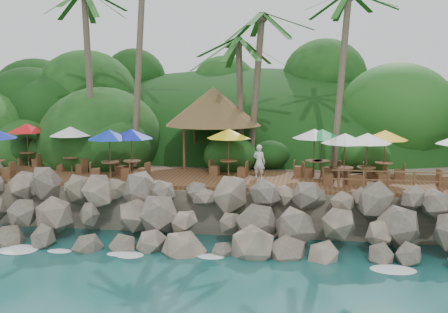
# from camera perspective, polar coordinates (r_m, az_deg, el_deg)

# --- Properties ---
(ground) EXTENTS (140.00, 140.00, 0.00)m
(ground) POSITION_cam_1_polar(r_m,az_deg,el_deg) (22.41, -2.51, -10.90)
(ground) COLOR #19514F
(ground) RESTS_ON ground
(land_base) EXTENTS (32.00, 25.20, 2.10)m
(land_base) POSITION_cam_1_polar(r_m,az_deg,el_deg) (37.49, 2.46, -1.32)
(land_base) COLOR gray
(land_base) RESTS_ON ground
(jungle_hill) EXTENTS (44.80, 28.00, 15.40)m
(jungle_hill) POSITION_cam_1_polar(r_m,az_deg,el_deg) (45.02, 3.58, -1.03)
(jungle_hill) COLOR #143811
(jungle_hill) RESTS_ON ground
(seawall) EXTENTS (29.00, 4.00, 2.30)m
(seawall) POSITION_cam_1_polar(r_m,az_deg,el_deg) (23.94, -1.55, -6.74)
(seawall) COLOR gray
(seawall) RESTS_ON ground
(terrace) EXTENTS (26.00, 5.00, 0.20)m
(terrace) POSITION_cam_1_polar(r_m,az_deg,el_deg) (27.54, 0.00, -2.47)
(terrace) COLOR brown
(terrace) RESTS_ON land_base
(jungle_foliage) EXTENTS (44.00, 16.00, 12.00)m
(jungle_foliage) POSITION_cam_1_polar(r_m,az_deg,el_deg) (36.71, 2.26, -3.20)
(jungle_foliage) COLOR #143811
(jungle_foliage) RESTS_ON ground
(foam_line) EXTENTS (25.20, 0.80, 0.06)m
(foam_line) POSITION_cam_1_polar(r_m,az_deg,el_deg) (22.67, -2.35, -10.58)
(foam_line) COLOR white
(foam_line) RESTS_ON ground
(palapa) EXTENTS (5.62, 5.62, 4.60)m
(palapa) POSITION_cam_1_polar(r_m,az_deg,el_deg) (30.71, -1.18, 5.42)
(palapa) COLOR brown
(palapa) RESTS_ON ground
(dining_clusters) EXTENTS (25.49, 5.50, 2.50)m
(dining_clusters) POSITION_cam_1_polar(r_m,az_deg,el_deg) (27.26, -0.04, 2.04)
(dining_clusters) COLOR brown
(dining_clusters) RESTS_ON terrace
(railing) EXTENTS (6.10, 0.10, 1.00)m
(railing) POSITION_cam_1_polar(r_m,az_deg,el_deg) (25.09, 18.51, -2.36)
(railing) COLOR brown
(railing) RESTS_ON terrace
(waiter) EXTENTS (0.74, 0.60, 1.77)m
(waiter) POSITION_cam_1_polar(r_m,az_deg,el_deg) (27.04, 3.79, -0.58)
(waiter) COLOR silver
(waiter) RESTS_ON terrace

